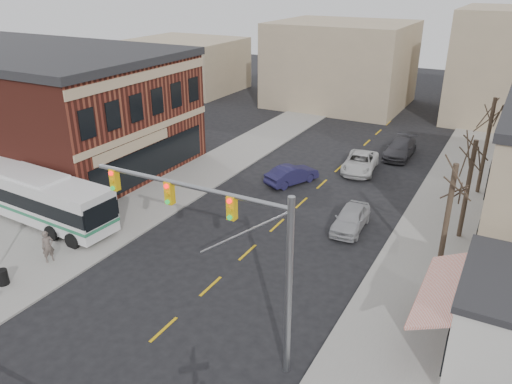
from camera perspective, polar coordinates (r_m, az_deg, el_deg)
ground at (r=23.46m, az=-13.67°, el=-17.75°), size 160.00×160.00×0.00m
sidewalk_west at (r=42.17m, az=-5.57°, el=2.43°), size 5.00×60.00×0.12m
sidewalk_east at (r=35.97m, az=20.55°, el=-2.96°), size 5.00×60.00×0.12m
brick_building at (r=49.97m, az=-25.68°, el=9.30°), size 30.40×15.40×9.60m
tree_east_a at (r=27.22m, az=20.86°, el=-3.64°), size 0.28×0.28×6.75m
tree_east_b at (r=32.77m, az=22.99°, el=0.22°), size 0.28×0.28×6.30m
tree_east_c at (r=40.17m, az=24.80°, el=4.75°), size 0.28×0.28×7.20m
transit_bus at (r=36.01m, az=-23.99°, el=-0.39°), size 12.76×3.42×3.25m
traffic_signal_mast at (r=19.91m, az=-3.01°, el=-5.06°), size 9.41×0.30×8.00m
trash_bin at (r=29.95m, az=-27.00°, el=-8.67°), size 0.60×0.60×0.84m
car_a at (r=32.86m, az=10.77°, el=-2.97°), size 2.03×4.56×1.53m
car_b at (r=39.43m, az=4.12°, el=2.00°), size 3.31×4.75×1.49m
car_c at (r=42.76m, az=11.80°, el=3.32°), size 3.16×5.67×1.50m
car_d at (r=47.07m, az=16.14°, el=4.80°), size 2.19×5.35×1.55m
pedestrian_near at (r=30.81m, az=-22.69°, el=-5.77°), size 0.67×0.81×1.91m
pedestrian_far at (r=34.13m, az=-19.23°, el=-2.42°), size 1.10×1.10×1.79m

